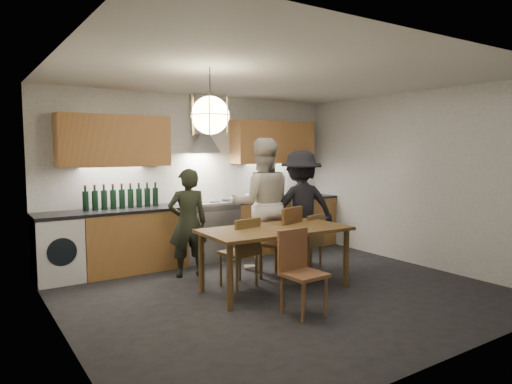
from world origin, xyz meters
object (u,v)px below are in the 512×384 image
dining_table (275,235)px  person_right (301,207)px  chair_front (299,266)px  person_mid (262,204)px  mixing_bowl (255,197)px  chair_back_left (243,248)px  stock_pot (298,193)px  person_left (188,223)px  wine_bottles (122,196)px

dining_table → person_right: 1.37m
dining_table → chair_front: (-0.27, -0.80, -0.17)m
chair_front → person_mid: 1.87m
chair_front → mixing_bowl: mixing_bowl is taller
dining_table → chair_back_left: bearing=138.7°
chair_front → stock_pot: stock_pot is taller
person_mid → mixing_bowl: (0.51, 0.97, -0.01)m
chair_back_left → stock_pot: stock_pot is taller
chair_back_left → person_left: 0.94m
chair_back_left → chair_front: size_ratio=0.99×
mixing_bowl → wine_bottles: bearing=178.2°
wine_bottles → stock_pot: bearing=-1.6°
mixing_bowl → wine_bottles: wine_bottles is taller
person_left → person_mid: (1.06, -0.24, 0.21)m
chair_front → person_right: bearing=46.9°
dining_table → chair_front: chair_front is taller
mixing_bowl → stock_pot: size_ratio=1.82×
person_left → stock_pot: bearing=-151.6°
chair_back_left → wine_bottles: 2.00m
chair_front → person_left: (-0.39, 1.93, 0.23)m
person_mid → person_right: size_ratio=1.10×
chair_front → dining_table: bearing=67.8°
person_left → wine_bottles: person_left is taller
dining_table → wine_bottles: wine_bottles is taller
person_mid → mixing_bowl: bearing=-93.1°
stock_pot → wine_bottles: bearing=178.4°
mixing_bowl → stock_pot: (0.91, -0.02, 0.02)m
mixing_bowl → stock_pot: stock_pot is taller
stock_pot → wine_bottles: wine_bottles is taller
chair_back_left → mixing_bowl: mixing_bowl is taller
person_left → stock_pot: (2.48, 0.71, 0.22)m
chair_back_left → chair_front: (0.03, -1.09, 0.00)m
person_right → mixing_bowl: (-0.17, 1.02, 0.08)m
chair_front → wine_bottles: size_ratio=0.82×
person_mid → mixing_bowl: person_mid is taller
person_right → stock_pot: (0.74, 1.00, 0.10)m
person_left → mixing_bowl: (1.57, 0.73, 0.20)m
mixing_bowl → stock_pot: bearing=-1.2°
dining_table → person_right: size_ratio=1.08×
stock_pot → wine_bottles: size_ratio=0.17×
person_mid → person_left: bearing=12.1°
person_mid → stock_pot: bearing=-121.5°
dining_table → person_left: 1.30m
chair_front → wine_bottles: bearing=107.3°
chair_front → chair_back_left: bearing=87.9°
chair_back_left → person_right: size_ratio=0.51×
chair_back_left → wine_bottles: (-1.01, 1.64, 0.57)m
chair_back_left → mixing_bowl: bearing=-137.0°
person_left → mixing_bowl: person_left is taller
person_mid → chair_front: bearing=93.1°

